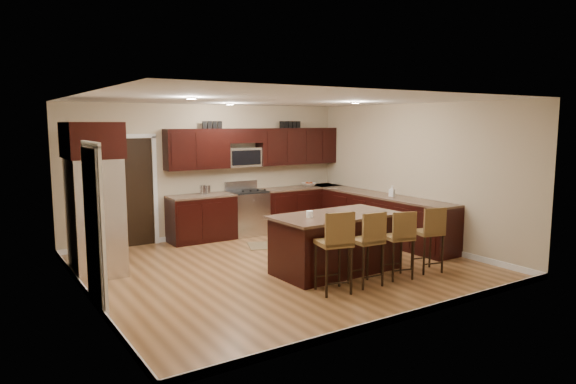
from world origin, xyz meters
TOP-DOWN VIEW (x-y plane):
  - floor at (0.00, 0.00)m, footprint 6.00×6.00m
  - ceiling at (0.00, 0.00)m, footprint 6.00×6.00m
  - wall_back at (0.00, 2.75)m, footprint 6.00×0.00m
  - wall_left at (-3.00, 0.00)m, footprint 0.00×5.50m
  - wall_right at (3.00, 0.00)m, footprint 0.00×5.50m
  - base_cabinets at (1.90, 1.45)m, footprint 4.02×3.96m
  - upper_cabinets at (1.04, 2.58)m, footprint 4.00×0.33m
  - range at (0.68, 2.45)m, footprint 0.76×0.64m
  - microwave at (0.68, 2.60)m, footprint 0.76×0.31m
  - doorway at (-1.65, 2.73)m, footprint 0.85×0.03m
  - pantry_door at (-2.98, -0.30)m, footprint 0.03×0.80m
  - letter_decor at (0.90, 2.58)m, footprint 2.20×0.03m
  - island at (0.57, -0.68)m, footprint 2.06×1.13m
  - stool_left at (-0.08, -1.53)m, footprint 0.51×0.51m
  - stool_mid at (0.52, -1.52)m, footprint 0.43×0.43m
  - stool_right at (1.14, -1.52)m, footprint 0.47×0.47m
  - refrigerator at (-2.62, 1.22)m, footprint 0.79×0.96m
  - floor_mat at (0.64, 1.32)m, footprint 1.11×0.93m
  - fruit_bowl at (2.27, 2.45)m, footprint 0.35×0.35m
  - soap_bottle at (2.70, 0.27)m, footprint 0.12×0.12m
  - canister_tall at (-0.31, 2.45)m, footprint 0.12×0.12m
  - canister_short at (-0.20, 2.45)m, footprint 0.11×0.11m
  - island_jar at (0.07, -0.68)m, footprint 0.10×0.10m
  - stool_extra at (1.79, -1.52)m, footprint 0.47×0.47m

SIDE VIEW (x-z plane):
  - floor at x=0.00m, z-range 0.00..0.00m
  - floor_mat at x=0.64m, z-range 0.00..0.01m
  - island at x=0.57m, z-range -0.03..0.89m
  - base_cabinets at x=1.90m, z-range 0.00..0.92m
  - range at x=0.68m, z-range -0.08..1.03m
  - stool_right at x=1.14m, z-range 0.13..1.17m
  - stool_extra at x=1.79m, z-range 0.13..1.17m
  - stool_mid at x=0.52m, z-range 0.13..1.22m
  - stool_left at x=-0.08m, z-range 0.14..1.30m
  - fruit_bowl at x=2.27m, z-range 0.92..1.00m
  - island_jar at x=0.07m, z-range 0.92..1.02m
  - canister_short at x=-0.20m, z-range 0.92..1.10m
  - canister_tall at x=-0.31m, z-range 0.92..1.11m
  - pantry_door at x=-2.98m, z-range 0.00..2.04m
  - soap_bottle at x=2.70m, z-range 0.92..1.13m
  - doorway at x=-1.65m, z-range 0.00..2.06m
  - refrigerator at x=-2.62m, z-range 0.03..2.38m
  - wall_back at x=0.00m, z-range -1.65..4.35m
  - wall_left at x=-3.00m, z-range -1.40..4.10m
  - wall_right at x=3.00m, z-range -1.40..4.10m
  - microwave at x=0.68m, z-range 1.42..1.82m
  - upper_cabinets at x=1.04m, z-range 1.44..2.24m
  - letter_decor at x=0.90m, z-range 2.22..2.37m
  - ceiling at x=0.00m, z-range 2.70..2.70m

